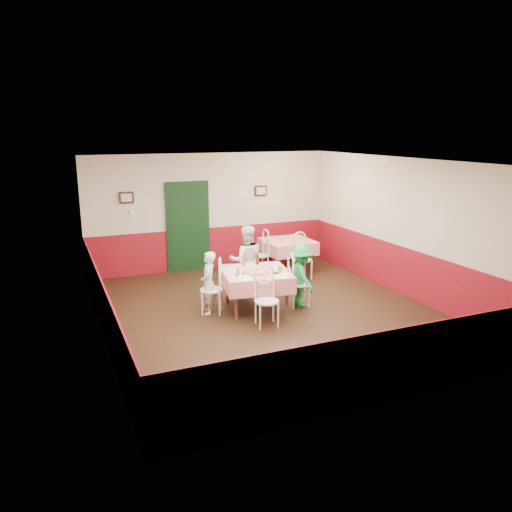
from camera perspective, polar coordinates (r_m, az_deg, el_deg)
name	(u,v)px	position (r m, az deg, el deg)	size (l,w,h in m)	color
floor	(270,313)	(9.41, 1.64, -6.49)	(7.00, 7.00, 0.00)	black
ceiling	(271,161)	(8.82, 1.77, 10.78)	(7.00, 7.00, 0.00)	white
back_wall	(211,211)	(12.23, -5.17, 5.09)	(6.00, 0.10, 2.80)	beige
front_wall	(394,298)	(6.12, 15.52, -4.68)	(6.00, 0.10, 2.80)	beige
left_wall	(98,256)	(8.26, -17.58, 0.03)	(0.10, 7.00, 2.80)	beige
right_wall	(405,228)	(10.60, 16.64, 3.14)	(0.10, 7.00, 2.80)	beige
wainscot_back	(212,248)	(12.39, -5.06, 0.97)	(6.00, 0.03, 1.00)	maroon
wainscot_front	(388,367)	(6.48, 14.90, -12.20)	(6.00, 0.03, 1.00)	maroon
wainscot_left	(104,309)	(8.51, -17.03, -5.84)	(0.03, 7.00, 1.00)	maroon
wainscot_right	(401,270)	(10.79, 16.24, -1.56)	(0.03, 7.00, 1.00)	maroon
door	(188,228)	(12.07, -7.78, 3.21)	(0.96, 0.06, 2.10)	black
picture_left	(126,198)	(11.67, -14.59, 6.49)	(0.32, 0.03, 0.26)	black
picture_right	(261,191)	(12.57, 0.54, 7.47)	(0.32, 0.03, 0.26)	black
thermostat	(132,213)	(11.73, -14.00, 4.83)	(0.10, 0.03, 0.10)	white
main_table	(256,290)	(9.46, 0.00, -3.96)	(1.22, 1.22, 0.77)	red
second_table	(288,255)	(12.09, 3.63, 0.06)	(1.12, 1.12, 0.77)	red
chair_left	(211,290)	(9.30, -5.13, -3.87)	(0.42, 0.42, 0.90)	white
chair_right	(299,284)	(9.65, 4.93, -3.18)	(0.42, 0.42, 0.90)	white
chair_far	(247,274)	(10.23, -1.05, -2.12)	(0.42, 0.42, 0.90)	white
chair_near	(267,301)	(8.66, 1.25, -5.21)	(0.42, 0.42, 0.90)	white
chair_second_a	(259,255)	(11.77, 0.36, 0.06)	(0.42, 0.42, 0.90)	white
chair_second_b	(302,260)	(11.43, 5.31, -0.43)	(0.42, 0.42, 0.90)	white
pizza	(256,271)	(9.27, 0.00, -1.76)	(0.50, 0.50, 0.03)	#B74723
plate_left	(235,272)	(9.26, -2.37, -1.85)	(0.25, 0.25, 0.01)	white
plate_right	(277,269)	(9.46, 2.39, -1.50)	(0.25, 0.25, 0.01)	white
plate_far	(253,265)	(9.73, -0.40, -1.05)	(0.25, 0.25, 0.01)	white
glass_a	(238,272)	(9.04, -2.07, -1.88)	(0.07, 0.07, 0.13)	#BF7219
glass_b	(280,270)	(9.21, 2.74, -1.56)	(0.07, 0.07, 0.13)	#BF7219
glass_c	(243,263)	(9.69, -1.47, -0.78)	(0.07, 0.07, 0.12)	#BF7219
beer_bottle	(257,259)	(9.71, 0.15, -0.38)	(0.07, 0.07, 0.24)	#381C0A
shaker_a	(238,276)	(8.87, -2.09, -2.32)	(0.04, 0.04, 0.09)	silver
shaker_b	(242,277)	(8.84, -1.59, -2.38)	(0.04, 0.04, 0.09)	silver
shaker_c	(237,275)	(8.91, -2.23, -2.24)	(0.04, 0.04, 0.09)	#B23319
menu_left	(243,278)	(8.91, -1.51, -2.52)	(0.30, 0.40, 0.00)	white
menu_right	(280,275)	(9.08, 2.73, -2.22)	(0.30, 0.40, 0.00)	white
wallet	(275,273)	(9.16, 2.21, -2.00)	(0.11, 0.09, 0.02)	black
diner_left	(208,283)	(9.25, -5.45, -3.08)	(0.43, 0.28, 1.18)	gray
diner_far	(246,261)	(10.21, -1.11, -0.53)	(0.71, 0.55, 1.46)	gray
diner_right	(302,276)	(9.63, 5.24, -2.33)	(0.77, 0.44, 1.19)	gray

